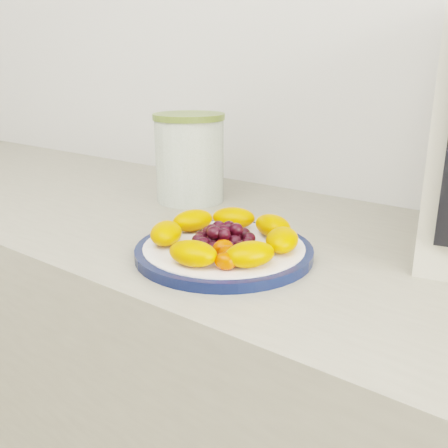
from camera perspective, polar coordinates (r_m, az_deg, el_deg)
The scene contains 5 objects.
plate_rim at distance 0.74m, azimuth -0.00°, elevation -3.14°, with size 0.26×0.26×0.01m, color #0C1639.
plate_face at distance 0.74m, azimuth 0.00°, elevation -3.06°, with size 0.24×0.24×0.02m, color white.
canister at distance 1.03m, azimuth -3.93°, elevation 7.20°, with size 0.14×0.14×0.17m, color #305718.
canister_lid at distance 1.01m, azimuth -4.04°, elevation 12.15°, with size 0.14×0.14×0.01m, color #5A6C2D.
fruit_plate at distance 0.73m, azimuth 0.29°, elevation -1.35°, with size 0.23×0.23×0.03m.
Camera 1 is at (0.32, 0.53, 1.17)m, focal length 40.00 mm.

